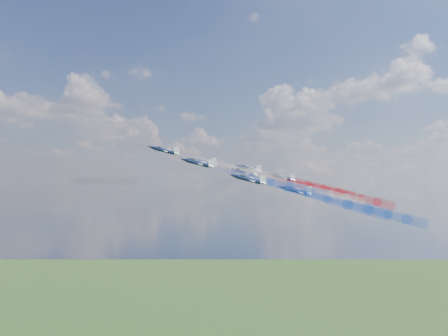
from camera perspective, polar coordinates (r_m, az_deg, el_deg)
jet_lead at (r=169.86m, az=-6.18°, el=1.81°), size 13.72×13.49×6.24m
trail_lead at (r=168.71m, az=0.88°, el=0.01°), size 28.01×24.30×12.11m
jet_inner_left at (r=158.11m, az=-2.68°, el=0.49°), size 13.72×13.49×6.24m
trail_inner_left at (r=158.46m, az=4.89°, el=-1.43°), size 28.01×24.30×12.11m
jet_inner_right at (r=180.00m, az=-2.21°, el=0.66°), size 13.72×13.49×6.24m
trail_inner_right at (r=180.33m, az=4.44°, el=-1.03°), size 28.01×24.30×12.11m
jet_outer_left at (r=146.39m, az=2.62°, el=-1.21°), size 13.72×13.49×6.24m
trail_outer_left at (r=148.92m, az=10.69°, el=-3.24°), size 28.01×24.30×12.11m
jet_center_third at (r=170.05m, az=2.04°, el=-0.45°), size 13.72×13.49×6.24m
trail_center_third at (r=172.09m, az=9.02°, el=-2.22°), size 28.01×24.30×12.11m
jet_outer_right at (r=193.06m, az=2.57°, el=-0.08°), size 13.72×13.49×6.24m
trail_outer_right at (r=195.10m, az=8.72°, el=-1.64°), size 28.01×24.30×12.11m
jet_rear_left at (r=158.61m, az=7.53°, el=-2.39°), size 13.72×13.49×6.24m
trail_rear_left at (r=162.88m, az=14.86°, el=-4.20°), size 28.01×24.30×12.11m
jet_rear_right at (r=182.98m, az=6.00°, el=-0.98°), size 13.72×13.49×6.24m
trail_rear_right at (r=186.39m, az=12.41°, el=-2.60°), size 28.01×24.30×12.11m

